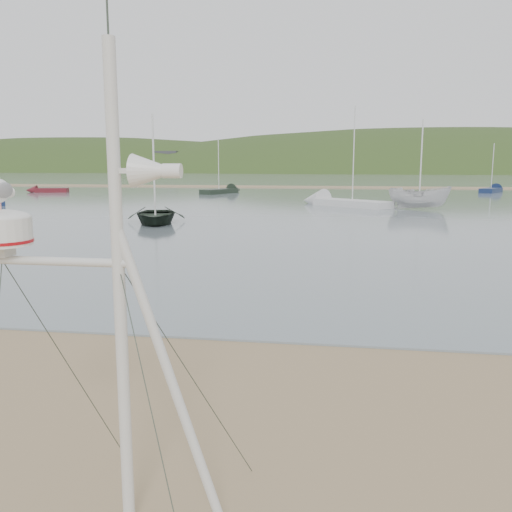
# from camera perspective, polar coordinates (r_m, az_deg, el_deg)

# --- Properties ---
(ground) EXTENTS (560.00, 560.00, 0.00)m
(ground) POSITION_cam_1_polar(r_m,az_deg,el_deg) (7.26, -22.06, -17.76)
(ground) COLOR #856D4D
(ground) RESTS_ON ground
(water) EXTENTS (560.00, 256.00, 0.04)m
(water) POSITION_cam_1_polar(r_m,az_deg,el_deg) (137.55, 7.52, 8.26)
(water) COLOR slate
(water) RESTS_ON ground
(sandbar) EXTENTS (560.00, 7.00, 0.07)m
(sandbar) POSITION_cam_1_polar(r_m,az_deg,el_deg) (75.62, 6.30, 7.22)
(sandbar) COLOR #856D4D
(sandbar) RESTS_ON water
(hill_ridge) EXTENTS (620.00, 180.00, 80.00)m
(hill_ridge) POSITION_cam_1_polar(r_m,az_deg,el_deg) (242.03, 12.45, 4.02)
(hill_ridge) COLOR #253817
(hill_ridge) RESTS_ON ground
(far_cottages) EXTENTS (294.40, 6.30, 8.00)m
(far_cottages) POSITION_cam_1_polar(r_m,az_deg,el_deg) (201.47, 8.89, 9.79)
(far_cottages) COLOR beige
(far_cottages) RESTS_ON ground
(mast_rig) EXTENTS (2.29, 2.44, 5.16)m
(mast_rig) POSITION_cam_1_polar(r_m,az_deg,el_deg) (5.00, -14.63, -14.43)
(mast_rig) COLOR silver
(mast_rig) RESTS_ON ground
(boat_dark) EXTENTS (3.34, 1.82, 4.49)m
(boat_dark) POSITION_cam_1_polar(r_m,az_deg,el_deg) (29.85, -10.65, 7.66)
(boat_dark) COLOR black
(boat_dark) RESTS_ON water
(boat_white) EXTENTS (1.96, 1.92, 4.32)m
(boat_white) POSITION_cam_1_polar(r_m,az_deg,el_deg) (40.48, 16.90, 7.78)
(boat_white) COLOR silver
(boat_white) RESTS_ON water
(sailboat_white_near) EXTENTS (7.60, 6.91, 8.18)m
(sailboat_white_near) POSITION_cam_1_polar(r_m,az_deg,el_deg) (43.40, 7.69, 5.70)
(sailboat_white_near) COLOR silver
(sailboat_white_near) RESTS_ON ground
(sailboat_blue_far) EXTENTS (4.15, 5.91, 5.95)m
(sailboat_blue_far) POSITION_cam_1_polar(r_m,az_deg,el_deg) (68.57, 23.80, 6.41)
(sailboat_blue_far) COLOR #132145
(sailboat_blue_far) RESTS_ON ground
(sailboat_dark_mid) EXTENTS (4.14, 6.48, 6.41)m
(sailboat_dark_mid) POSITION_cam_1_polar(r_m,az_deg,el_deg) (60.77, -2.98, 6.89)
(sailboat_dark_mid) COLOR black
(sailboat_dark_mid) RESTS_ON ground
(dinghy_red_far) EXTENTS (4.84, 2.12, 1.14)m
(dinghy_red_far) POSITION_cam_1_polar(r_m,az_deg,el_deg) (66.43, -21.54, 6.46)
(dinghy_red_far) COLOR #511219
(dinghy_red_far) RESTS_ON ground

